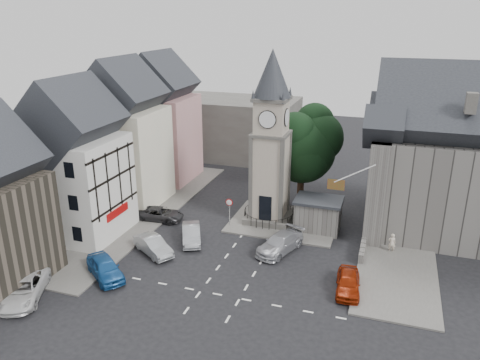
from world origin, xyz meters
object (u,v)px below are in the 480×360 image
(clock_tower, at_px, (271,140))
(car_east_red, at_px, (348,283))
(stone_shelter, at_px, (318,214))
(car_west_blue, at_px, (105,268))
(pedestrian, at_px, (392,243))

(clock_tower, bearing_deg, car_east_red, -49.43)
(stone_shelter, relative_size, car_west_blue, 0.93)
(stone_shelter, xyz_separation_m, pedestrian, (6.66, -2.43, -0.69))
(clock_tower, relative_size, car_east_red, 3.87)
(clock_tower, distance_m, pedestrian, 13.88)
(stone_shelter, relative_size, car_east_red, 1.02)
(clock_tower, distance_m, car_west_blue, 18.26)
(clock_tower, xyz_separation_m, stone_shelter, (4.80, -0.49, -6.57))
(stone_shelter, xyz_separation_m, car_west_blue, (-13.97, -13.50, -0.76))
(clock_tower, bearing_deg, pedestrian, -14.31)
(car_east_red, bearing_deg, stone_shelter, 106.59)
(car_east_red, bearing_deg, clock_tower, 125.37)
(stone_shelter, distance_m, car_east_red, 10.37)
(car_west_blue, bearing_deg, stone_shelter, -7.91)
(car_east_red, bearing_deg, pedestrian, 63.27)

